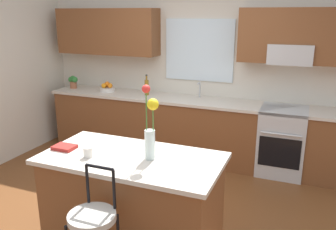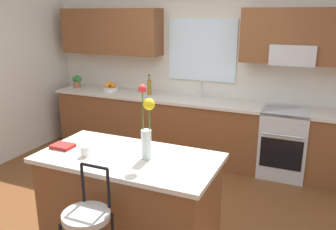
{
  "view_description": "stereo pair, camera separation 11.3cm",
  "coord_description": "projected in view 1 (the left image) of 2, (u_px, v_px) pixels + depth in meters",
  "views": [
    {
      "loc": [
        1.55,
        -3.06,
        2.14
      ],
      "look_at": [
        0.08,
        0.55,
        1.0
      ],
      "focal_mm": 37.62,
      "sensor_mm": 36.0,
      "label": 1
    },
    {
      "loc": [
        1.65,
        -3.02,
        2.14
      ],
      "look_at": [
        0.08,
        0.55,
        1.0
      ],
      "focal_mm": 37.62,
      "sensor_mm": 36.0,
      "label": 2
    }
  ],
  "objects": [
    {
      "name": "kitchen_island",
      "position": [
        133.0,
        202.0,
        3.23
      ],
      "size": [
        1.6,
        0.84,
        0.92
      ],
      "color": "brown",
      "rests_on": "ground"
    },
    {
      "name": "fruit_bowl_oranges",
      "position": [
        107.0,
        88.0,
        5.64
      ],
      "size": [
        0.24,
        0.24,
        0.16
      ],
      "color": "silver",
      "rests_on": "counter_run"
    },
    {
      "name": "back_wall_assembly",
      "position": [
        201.0,
        57.0,
        5.22
      ],
      "size": [
        5.6,
        0.5,
        2.7
      ],
      "color": "beige",
      "rests_on": "ground"
    },
    {
      "name": "flower_vase",
      "position": [
        150.0,
        128.0,
        2.97
      ],
      "size": [
        0.14,
        0.1,
        0.65
      ],
      "color": "silver",
      "rests_on": "kitchen_island"
    },
    {
      "name": "counter_run",
      "position": [
        192.0,
        129.0,
        5.26
      ],
      "size": [
        4.56,
        0.64,
        0.92
      ],
      "color": "brown",
      "rests_on": "ground"
    },
    {
      "name": "ground_plane",
      "position": [
        142.0,
        214.0,
        3.88
      ],
      "size": [
        14.0,
        14.0,
        0.0
      ],
      "primitive_type": "plane",
      "color": "brown"
    },
    {
      "name": "oven_range",
      "position": [
        282.0,
        141.0,
        4.78
      ],
      "size": [
        0.6,
        0.64,
        0.92
      ],
      "color": "#B7BABC",
      "rests_on": "ground"
    },
    {
      "name": "cookbook",
      "position": [
        64.0,
        147.0,
        3.26
      ],
      "size": [
        0.2,
        0.15,
        0.03
      ],
      "primitive_type": "cube",
      "color": "maroon",
      "rests_on": "kitchen_island"
    },
    {
      "name": "mug_ceramic",
      "position": [
        88.0,
        152.0,
        3.07
      ],
      "size": [
        0.08,
        0.08,
        0.09
      ],
      "primitive_type": "cylinder",
      "color": "silver",
      "rests_on": "kitchen_island"
    },
    {
      "name": "potted_plant_small",
      "position": [
        73.0,
        81.0,
        5.85
      ],
      "size": [
        0.18,
        0.12,
        0.21
      ],
      "color": "#9E5B3D",
      "rests_on": "counter_run"
    },
    {
      "name": "bottle_olive_oil",
      "position": [
        147.0,
        87.0,
        5.36
      ],
      "size": [
        0.06,
        0.06,
        0.31
      ],
      "color": "olive",
      "rests_on": "counter_run"
    },
    {
      "name": "bar_stool_near",
      "position": [
        93.0,
        223.0,
        2.62
      ],
      "size": [
        0.36,
        0.36,
        1.04
      ],
      "color": "black",
      "rests_on": "ground"
    },
    {
      "name": "sink_faucet",
      "position": [
        199.0,
        88.0,
        5.2
      ],
      "size": [
        0.02,
        0.13,
        0.23
      ],
      "color": "#B7BABC",
      "rests_on": "counter_run"
    }
  ]
}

